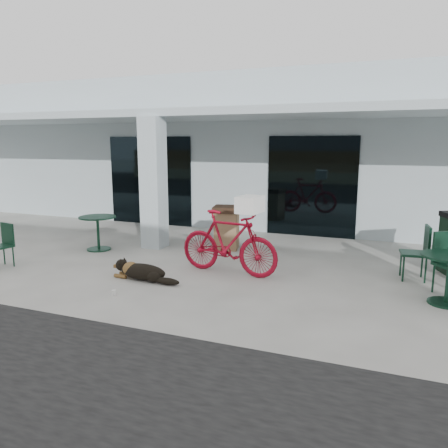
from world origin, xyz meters
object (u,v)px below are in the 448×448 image
at_px(cafe_chair_far_b, 414,253).
at_px(trash_receptacle, 227,228).
at_px(bicycle, 228,243).
at_px(dog, 143,271).
at_px(cafe_table_near, 98,233).
at_px(cafe_table_far, 448,280).
at_px(cafe_chair_near, 0,246).

bearing_deg(cafe_chair_far_b, trash_receptacle, -109.92).
bearing_deg(bicycle, dog, 133.31).
xyz_separation_m(cafe_table_near, trash_receptacle, (2.80, 1.22, 0.11)).
relative_size(cafe_chair_far_b, trash_receptacle, 1.00).
height_order(bicycle, cafe_table_far, bicycle).
distance_m(cafe_table_near, cafe_chair_near, 2.17).
height_order(dog, cafe_table_far, cafe_table_far).
height_order(bicycle, trash_receptacle, bicycle).
distance_m(cafe_table_far, cafe_chair_far_b, 1.27).
relative_size(cafe_table_near, cafe_chair_far_b, 0.84).
distance_m(bicycle, cafe_table_near, 3.63).
relative_size(cafe_table_far, cafe_chair_far_b, 0.83).
bearing_deg(cafe_table_near, cafe_table_far, -7.19).
bearing_deg(cafe_chair_far_b, dog, -74.54).
relative_size(cafe_chair_near, cafe_chair_far_b, 0.87).
bearing_deg(trash_receptacle, cafe_table_far, -25.25).
xyz_separation_m(dog, cafe_chair_far_b, (4.67, 1.89, 0.34)).
height_order(bicycle, dog, bicycle).
relative_size(dog, cafe_table_near, 1.24).
distance_m(cafe_table_far, trash_receptacle, 5.05).
xyz_separation_m(cafe_table_far, cafe_chair_far_b, (-0.47, 1.18, 0.12)).
bearing_deg(trash_receptacle, cafe_chair_near, -139.51).
bearing_deg(bicycle, cafe_table_near, 86.41).
xyz_separation_m(cafe_chair_near, trash_receptacle, (3.73, 3.18, 0.07)).
relative_size(bicycle, cafe_chair_far_b, 2.00).
xyz_separation_m(bicycle, cafe_chair_far_b, (3.34, 0.91, -0.10)).
relative_size(dog, cafe_chair_near, 1.20).
bearing_deg(cafe_chair_near, dog, 16.65).
bearing_deg(cafe_table_near, dog, -36.18).
xyz_separation_m(bicycle, cafe_chair_near, (-4.49, -1.30, -0.17)).
height_order(cafe_table_far, trash_receptacle, trash_receptacle).
bearing_deg(dog, cafe_chair_far_b, 23.79).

